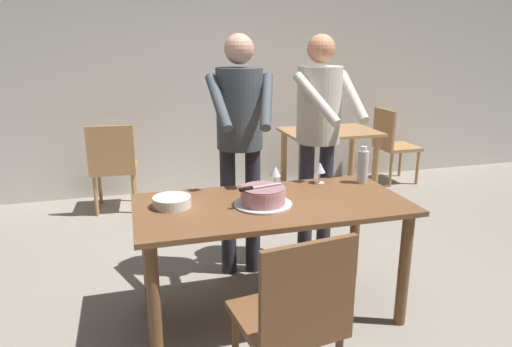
% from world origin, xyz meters
% --- Properties ---
extents(ground_plane, '(14.00, 14.00, 0.00)m').
position_xyz_m(ground_plane, '(0.00, 0.00, 0.00)').
color(ground_plane, gray).
extents(back_wall, '(10.00, 0.12, 2.70)m').
position_xyz_m(back_wall, '(0.00, 2.75, 1.35)').
color(back_wall, silver).
rests_on(back_wall, ground_plane).
extents(main_dining_table, '(1.61, 0.77, 0.75)m').
position_xyz_m(main_dining_table, '(0.00, 0.00, 0.63)').
color(main_dining_table, brown).
rests_on(main_dining_table, ground_plane).
extents(cake_on_platter, '(0.34, 0.34, 0.11)m').
position_xyz_m(cake_on_platter, '(-0.06, -0.03, 0.80)').
color(cake_on_platter, silver).
rests_on(cake_on_platter, main_dining_table).
extents(cake_knife, '(0.27, 0.08, 0.02)m').
position_xyz_m(cake_knife, '(-0.14, -0.04, 0.87)').
color(cake_knife, silver).
rests_on(cake_knife, cake_on_platter).
extents(plate_stack, '(0.22, 0.22, 0.06)m').
position_xyz_m(plate_stack, '(-0.58, 0.09, 0.78)').
color(plate_stack, white).
rests_on(plate_stack, main_dining_table).
extents(wine_glass_near, '(0.08, 0.08, 0.14)m').
position_xyz_m(wine_glass_near, '(0.42, 0.29, 0.85)').
color(wine_glass_near, silver).
rests_on(wine_glass_near, main_dining_table).
extents(wine_glass_far, '(0.08, 0.08, 0.14)m').
position_xyz_m(wine_glass_far, '(0.11, 0.29, 0.85)').
color(wine_glass_far, silver).
rests_on(wine_glass_far, main_dining_table).
extents(water_bottle, '(0.07, 0.07, 0.25)m').
position_xyz_m(water_bottle, '(0.70, 0.21, 0.86)').
color(water_bottle, silver).
rests_on(water_bottle, main_dining_table).
extents(person_cutting_cake, '(0.46, 0.57, 1.72)m').
position_xyz_m(person_cutting_cake, '(-0.05, 0.60, 1.08)').
color(person_cutting_cake, '#2D2D38').
rests_on(person_cutting_cake, ground_plane).
extents(person_standing_beside, '(0.46, 0.57, 1.72)m').
position_xyz_m(person_standing_beside, '(0.56, 0.63, 1.08)').
color(person_standing_beside, '#2D2D38').
rests_on(person_standing_beside, ground_plane).
extents(chair_near_side, '(0.49, 0.49, 0.90)m').
position_xyz_m(chair_near_side, '(-0.14, -0.76, 0.49)').
color(chair_near_side, brown).
rests_on(chair_near_side, ground_plane).
extents(background_table, '(1.00, 0.70, 0.74)m').
position_xyz_m(background_table, '(1.31, 2.05, 0.58)').
color(background_table, tan).
rests_on(background_table, ground_plane).
extents(background_chair_0, '(0.47, 0.47, 0.90)m').
position_xyz_m(background_chair_0, '(-0.96, 2.18, 0.49)').
color(background_chair_0, tan).
rests_on(background_chair_0, ground_plane).
extents(background_chair_1, '(0.44, 0.44, 0.90)m').
position_xyz_m(background_chair_1, '(2.27, 2.33, 0.49)').
color(background_chair_1, tan).
rests_on(background_chair_1, ground_plane).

